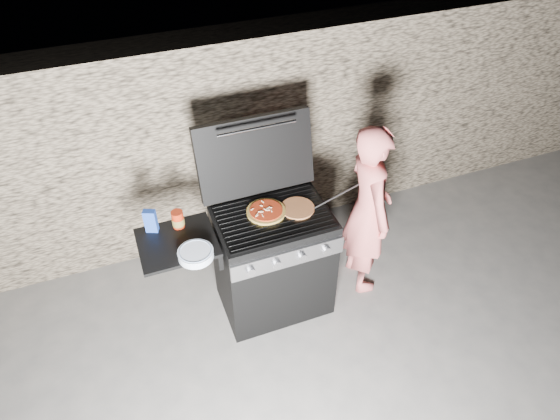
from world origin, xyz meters
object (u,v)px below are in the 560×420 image
object	(u,v)px
gas_grill	(242,271)
pizza_topped	(266,211)
person	(368,210)
sauce_jar	(178,219)

from	to	relation	value
gas_grill	pizza_topped	world-z (taller)	pizza_topped
pizza_topped	person	distance (m)	0.81
gas_grill	person	size ratio (longest dim) A/B	0.92
pizza_topped	sauce_jar	size ratio (longest dim) A/B	2.17
gas_grill	sauce_jar	distance (m)	0.65
gas_grill	person	bearing A→B (deg)	-0.05
gas_grill	pizza_topped	xyz separation A→B (m)	(0.22, 0.05, 0.47)
pizza_topped	sauce_jar	xyz separation A→B (m)	(-0.59, 0.09, 0.04)
gas_grill	sauce_jar	size ratio (longest dim) A/B	10.72
pizza_topped	person	bearing A→B (deg)	-3.72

